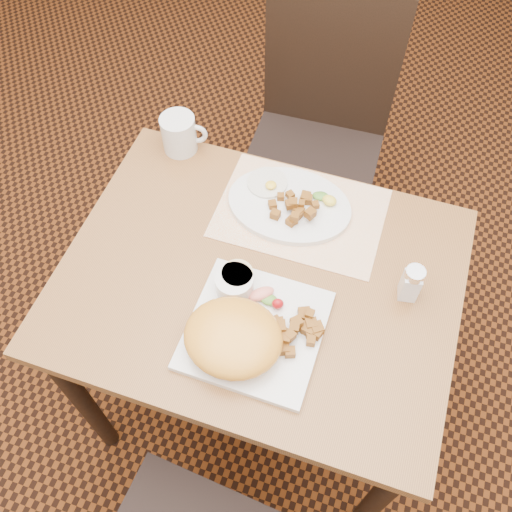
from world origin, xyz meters
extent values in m
plane|color=black|center=(0.00, 0.00, 0.00)|extent=(8.00, 8.00, 0.00)
cube|color=brown|center=(0.00, 0.00, 0.73)|extent=(0.90, 0.70, 0.03)
cylinder|color=black|center=(-0.40, -0.30, 0.36)|extent=(0.05, 0.05, 0.71)
cylinder|color=black|center=(0.40, -0.30, 0.36)|extent=(0.05, 0.05, 0.71)
cylinder|color=black|center=(-0.40, 0.30, 0.36)|extent=(0.05, 0.05, 0.71)
cylinder|color=black|center=(0.40, 0.30, 0.36)|extent=(0.05, 0.05, 0.71)
cylinder|color=black|center=(-0.12, -0.42, 0.21)|extent=(0.04, 0.04, 0.42)
cube|color=black|center=(-0.03, 0.63, 0.45)|extent=(0.44, 0.44, 0.05)
cylinder|color=black|center=(0.14, 0.81, 0.21)|extent=(0.04, 0.04, 0.42)
cylinder|color=black|center=(0.16, 0.46, 0.21)|extent=(0.04, 0.04, 0.42)
cylinder|color=black|center=(-0.22, 0.80, 0.21)|extent=(0.04, 0.04, 0.42)
cylinder|color=black|center=(-0.20, 0.44, 0.21)|extent=(0.04, 0.04, 0.42)
cube|color=black|center=(-0.04, 0.83, 0.72)|extent=(0.42, 0.06, 0.50)
cube|color=white|center=(0.04, 0.20, 0.75)|extent=(0.40, 0.28, 0.00)
cube|color=silver|center=(0.04, -0.13, 0.76)|extent=(0.28, 0.28, 0.02)
ellipsoid|color=gold|center=(0.01, -0.18, 0.80)|extent=(0.21, 0.18, 0.08)
ellipsoid|color=gold|center=(0.03, -0.20, 0.78)|extent=(0.08, 0.07, 0.03)
ellipsoid|color=gold|center=(-0.05, -0.15, 0.78)|extent=(0.08, 0.07, 0.03)
cylinder|color=silver|center=(-0.04, -0.06, 0.79)|extent=(0.08, 0.08, 0.05)
cylinder|color=beige|center=(-0.04, -0.04, 0.81)|extent=(0.07, 0.07, 0.01)
ellipsoid|color=#387223|center=(0.04, -0.06, 0.77)|extent=(0.04, 0.03, 0.01)
ellipsoid|color=red|center=(0.07, -0.07, 0.78)|extent=(0.03, 0.03, 0.03)
ellipsoid|color=#F28C72|center=(0.02, -0.05, 0.78)|extent=(0.06, 0.06, 0.02)
cylinder|color=white|center=(-0.06, 0.25, 0.77)|extent=(0.10, 0.10, 0.01)
ellipsoid|color=yellow|center=(-0.05, 0.24, 0.78)|extent=(0.03, 0.03, 0.01)
ellipsoid|color=#387223|center=(0.07, 0.25, 0.78)|extent=(0.04, 0.03, 0.01)
ellipsoid|color=yellow|center=(0.10, 0.24, 0.78)|extent=(0.04, 0.04, 0.02)
cube|color=white|center=(0.33, 0.06, 0.79)|extent=(0.04, 0.04, 0.08)
cylinder|color=silver|center=(0.33, 0.06, 0.84)|extent=(0.05, 0.05, 0.02)
cylinder|color=silver|center=(-0.32, 0.31, 0.80)|extent=(0.09, 0.09, 0.10)
torus|color=silver|center=(-0.28, 0.32, 0.80)|extent=(0.06, 0.03, 0.06)
cube|color=#8D5416|center=(0.13, -0.07, 0.78)|extent=(0.03, 0.03, 0.02)
cube|color=#8D5416|center=(0.13, -0.08, 0.78)|extent=(0.03, 0.02, 0.02)
cube|color=#8D5416|center=(0.14, -0.08, 0.79)|extent=(0.02, 0.02, 0.02)
cube|color=#8D5416|center=(0.14, -0.10, 0.78)|extent=(0.03, 0.03, 0.02)
cube|color=#8D5416|center=(0.11, -0.16, 0.78)|extent=(0.03, 0.03, 0.02)
cube|color=#8D5416|center=(0.16, -0.10, 0.78)|extent=(0.03, 0.03, 0.02)
cube|color=#8D5416|center=(0.07, -0.13, 0.77)|extent=(0.02, 0.02, 0.02)
cube|color=#8D5416|center=(0.12, -0.10, 0.78)|extent=(0.03, 0.03, 0.02)
cube|color=#8D5416|center=(0.08, -0.14, 0.80)|extent=(0.03, 0.03, 0.02)
cube|color=#8D5416|center=(0.16, -0.13, 0.78)|extent=(0.02, 0.02, 0.02)
cube|color=#8D5416|center=(0.09, -0.15, 0.78)|extent=(0.03, 0.03, 0.02)
cube|color=#8D5416|center=(0.12, -0.12, 0.79)|extent=(0.02, 0.02, 0.02)
cube|color=#8D5416|center=(0.12, -0.10, 0.78)|extent=(0.03, 0.03, 0.02)
cube|color=#8D5416|center=(0.12, -0.10, 0.79)|extent=(0.03, 0.03, 0.02)
cube|color=#8D5416|center=(0.07, -0.11, 0.78)|extent=(0.03, 0.03, 0.02)
cube|color=#8D5416|center=(0.09, -0.13, 0.80)|extent=(0.03, 0.03, 0.03)
cube|color=#8D5416|center=(0.12, -0.17, 0.78)|extent=(0.03, 0.03, 0.02)
cube|color=#8D5416|center=(0.15, -0.11, 0.78)|extent=(0.03, 0.03, 0.02)
cube|color=#8D5416|center=(0.15, -0.09, 0.78)|extent=(0.03, 0.03, 0.03)
cube|color=#8D5416|center=(0.11, -0.15, 0.79)|extent=(0.02, 0.02, 0.02)
cube|color=#8D5416|center=(0.08, -0.11, 0.78)|extent=(0.03, 0.03, 0.02)
cube|color=#8D5416|center=(0.16, -0.11, 0.78)|extent=(0.03, 0.03, 0.02)
cube|color=#8D5416|center=(0.10, -0.13, 0.79)|extent=(0.02, 0.02, 0.02)
cube|color=#8D5416|center=(0.14, -0.10, 0.78)|extent=(0.04, 0.04, 0.02)
cube|color=#8D5416|center=(0.11, -0.14, 0.79)|extent=(0.03, 0.03, 0.02)
cube|color=#8D5416|center=(0.05, 0.23, 0.78)|extent=(0.02, 0.02, 0.02)
cube|color=#8D5416|center=(0.01, 0.22, 0.79)|extent=(0.03, 0.02, 0.02)
cube|color=#8D5416|center=(0.07, 0.21, 0.79)|extent=(0.02, 0.02, 0.01)
cube|color=#8D5416|center=(0.03, 0.16, 0.78)|extent=(0.03, 0.03, 0.02)
cube|color=#8D5416|center=(0.07, 0.18, 0.80)|extent=(0.03, 0.03, 0.02)
cube|color=#8D5416|center=(-0.01, 0.16, 0.78)|extent=(0.02, 0.02, 0.02)
cube|color=#8D5416|center=(0.04, 0.18, 0.78)|extent=(0.02, 0.02, 0.02)
cube|color=#8D5416|center=(0.02, 0.19, 0.79)|extent=(0.03, 0.03, 0.02)
cube|color=#8D5416|center=(-0.02, 0.22, 0.78)|extent=(0.02, 0.02, 0.02)
cube|color=#8D5416|center=(0.03, 0.15, 0.78)|extent=(0.03, 0.03, 0.02)
cube|color=#8D5416|center=(0.01, 0.19, 0.79)|extent=(0.03, 0.03, 0.02)
cube|color=#8D5416|center=(-0.03, 0.19, 0.78)|extent=(0.03, 0.03, 0.02)
cube|color=#8D5416|center=(0.04, 0.23, 0.78)|extent=(0.02, 0.03, 0.02)
cube|color=#8D5416|center=(0.04, 0.16, 0.80)|extent=(0.02, 0.02, 0.02)
cube|color=#8D5416|center=(0.04, 0.19, 0.78)|extent=(0.03, 0.03, 0.02)
cube|color=#8D5416|center=(0.04, 0.20, 0.79)|extent=(0.02, 0.02, 0.01)
camera|label=1|loc=(0.21, -0.63, 1.86)|focal=40.00mm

